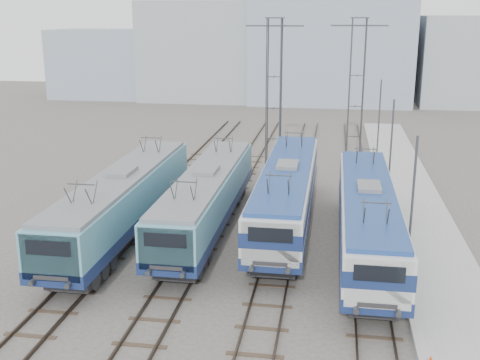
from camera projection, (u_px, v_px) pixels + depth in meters
name	position (u px, v px, depth m)	size (l,w,h in m)	color
ground	(225.00, 283.00, 28.53)	(160.00, 160.00, 0.00)	#514C47
platform	(424.00, 233.00, 34.57)	(4.00, 70.00, 0.30)	#9E9E99
locomotive_far_left	(122.00, 199.00, 33.70)	(2.89, 18.27, 3.44)	navy
locomotive_center_left	(206.00, 196.00, 34.51)	(2.78, 17.58, 3.31)	navy
locomotive_center_right	(287.00, 190.00, 35.19)	(2.90, 18.35, 3.45)	navy
locomotive_far_right	(368.00, 214.00, 31.21)	(2.82, 17.83, 3.35)	navy
catenary_tower_west	(274.00, 88.00, 47.68)	(4.50, 1.20, 12.00)	#3F4247
catenary_tower_east	(356.00, 86.00, 48.60)	(4.50, 1.20, 12.00)	#3F4247
mast_front	(412.00, 209.00, 28.20)	(0.12, 0.12, 7.00)	#3F4247
mast_mid	(391.00, 152.00, 39.62)	(0.12, 0.12, 7.00)	#3F4247
mast_rear	(379.00, 121.00, 51.04)	(0.12, 0.12, 7.00)	#3F4247
building_west	(206.00, 51.00, 87.74)	(18.00, 12.00, 14.00)	#949EA6
building_center	(331.00, 38.00, 84.50)	(22.00, 14.00, 18.00)	#919CAF
building_east	(478.00, 61.00, 82.31)	(16.00, 12.00, 12.00)	#949EA6
building_far_west	(103.00, 63.00, 90.68)	(14.00, 10.00, 10.00)	#919CAF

